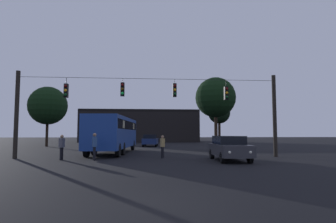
% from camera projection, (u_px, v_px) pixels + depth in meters
% --- Properties ---
extents(ground_plane, '(168.00, 168.00, 0.00)m').
position_uv_depth(ground_plane, '(148.00, 149.00, 30.79)').
color(ground_plane, black).
rests_on(ground_plane, ground).
extents(overhead_signal_span, '(18.35, 0.44, 5.94)m').
position_uv_depth(overhead_signal_span, '(150.00, 107.00, 19.61)').
color(overhead_signal_span, black).
rests_on(overhead_signal_span, ground).
extents(city_bus, '(3.41, 11.17, 3.00)m').
position_uv_depth(city_bus, '(114.00, 131.00, 23.97)').
color(city_bus, navy).
rests_on(city_bus, ground).
extents(car_near_right, '(1.93, 4.38, 1.52)m').
position_uv_depth(car_near_right, '(229.00, 148.00, 17.28)').
color(car_near_right, '#2D2D33').
rests_on(car_near_right, ground).
extents(car_far_left, '(2.24, 4.47, 1.52)m').
position_uv_depth(car_far_left, '(150.00, 140.00, 35.96)').
color(car_far_left, navy).
rests_on(car_far_left, ground).
extents(pedestrian_crossing_left, '(0.31, 0.40, 1.59)m').
position_uv_depth(pedestrian_crossing_left, '(62.00, 146.00, 17.70)').
color(pedestrian_crossing_left, black).
rests_on(pedestrian_crossing_left, ground).
extents(pedestrian_crossing_center, '(0.31, 0.40, 1.54)m').
position_uv_depth(pedestrian_crossing_center, '(162.00, 145.00, 19.04)').
color(pedestrian_crossing_center, black).
rests_on(pedestrian_crossing_center, ground).
extents(pedestrian_crossing_right, '(0.35, 0.42, 1.70)m').
position_uv_depth(pedestrian_crossing_right, '(94.00, 145.00, 17.38)').
color(pedestrian_crossing_right, black).
rests_on(pedestrian_crossing_right, ground).
extents(corner_building, '(22.21, 13.90, 6.10)m').
position_uv_depth(corner_building, '(140.00, 127.00, 57.73)').
color(corner_building, black).
rests_on(corner_building, ground).
extents(tree_left_silhouette, '(4.09, 4.09, 7.37)m').
position_uv_depth(tree_left_silhouette, '(215.00, 98.00, 28.39)').
color(tree_left_silhouette, '#2D2116').
rests_on(tree_left_silhouette, ground).
extents(tree_behind_building, '(4.88, 4.88, 7.66)m').
position_uv_depth(tree_behind_building, '(48.00, 106.00, 35.77)').
color(tree_behind_building, black).
rests_on(tree_behind_building, ground).
extents(tree_right_far, '(3.67, 3.67, 6.96)m').
position_uv_depth(tree_right_far, '(219.00, 113.00, 46.94)').
color(tree_right_far, black).
rests_on(tree_right_far, ground).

